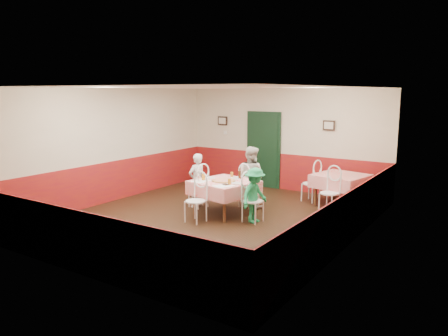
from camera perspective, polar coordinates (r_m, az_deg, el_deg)
The scene contains 39 objects.
floor at distance 9.53m, azimuth -1.58°, elevation -6.61°, with size 7.00×7.00×0.00m, color black.
ceiling at distance 9.13m, azimuth -1.66°, elevation 10.48°, with size 7.00×7.00×0.00m, color white.
back_wall at distance 12.24m, azimuth 7.79°, elevation 3.70°, with size 6.00×0.10×2.80m, color beige.
front_wall at distance 6.70m, azimuth -18.97°, elevation -1.93°, with size 6.00×0.10×2.80m, color beige.
left_wall at distance 11.20m, azimuth -14.34°, elevation 2.91°, with size 0.10×7.00×2.80m, color beige.
right_wall at distance 7.93m, azimuth 16.48°, elevation -0.02°, with size 0.10×7.00×2.80m, color beige.
wainscot_back at distance 12.36m, azimuth 7.66°, elevation -0.45°, with size 6.00×0.03×1.00m, color maroon.
wainscot_front at distance 6.95m, azimuth -18.44°, elevation -9.20°, with size 6.00×0.03×1.00m, color maroon.
wainscot_left at distance 11.33m, azimuth -14.09°, elevation -1.62°, with size 0.03×7.00×1.00m, color maroon.
wainscot_right at distance 8.13m, azimuth 16.07°, elevation -6.27°, with size 0.03×7.00×1.00m, color maroon.
door at distance 12.51m, azimuth 5.17°, elevation 2.27°, with size 0.96×0.06×2.10m, color black.
picture_left at distance 13.14m, azimuth -0.19°, elevation 6.19°, with size 0.32×0.03×0.26m, color black.
picture_right at distance 11.66m, azimuth 13.54°, elevation 5.43°, with size 0.32×0.03×0.26m, color black.
thermostat at distance 13.11m, azimuth 0.17°, elevation 4.65°, with size 0.10×0.03×0.10m, color white.
main_table at distance 9.77m, azimuth -0.00°, elevation -3.90°, with size 1.22×1.22×0.77m, color red.
second_table at distance 10.86m, azimuth 14.95°, elevation -2.83°, with size 1.12×1.12×0.77m, color red.
chair_left at distance 10.35m, azimuth -3.36°, elevation -2.70°, with size 0.42×0.42×0.90m, color white, non-canonical shape.
chair_right at distance 9.20m, azimuth 3.79°, elevation -4.33°, with size 0.42×0.42×0.90m, color white, non-canonical shape.
chair_far at distance 10.36m, azimuth 3.30°, elevation -2.69°, with size 0.42×0.42×0.90m, color white, non-canonical shape.
chair_near at distance 9.19m, azimuth -3.73°, elevation -4.35°, with size 0.42×0.42×0.90m, color white, non-canonical shape.
chair_second_a at distance 11.10m, azimuth 11.30°, elevation -2.02°, with size 0.42×0.42×0.90m, color white, non-canonical shape.
chair_second_b at distance 10.15m, azimuth 13.63°, elevation -3.22°, with size 0.42×0.42×0.90m, color white, non-canonical shape.
pizza at distance 9.65m, azimuth -0.06°, elevation -1.63°, with size 0.50×0.50×0.03m, color #B74723.
plate_left at distance 9.98m, azimuth -1.82°, elevation -1.30°, with size 0.25×0.25×0.01m, color white.
plate_right at distance 9.39m, azimuth 1.70°, elevation -2.02°, with size 0.25×0.25×0.01m, color white.
plate_far at distance 9.98m, azimuth 1.57°, elevation -1.30°, with size 0.25×0.25×0.01m, color white.
glass_a at distance 9.76m, azimuth -2.71°, elevation -1.19°, with size 0.08×0.08×0.14m, color #BF7219.
glass_b at distance 9.29m, azimuth 0.71°, elevation -1.81°, with size 0.07×0.07×0.12m, color #BF7219.
glass_c at distance 10.07m, azimuth 1.02°, elevation -0.88°, with size 0.07×0.07×0.12m, color #BF7219.
beer_bottle at distance 9.91m, azimuth 2.06°, elevation -0.79°, with size 0.06×0.06×0.22m, color #381C0A.
shaker_a at distance 9.73m, azimuth -3.54°, elevation -1.39°, with size 0.04×0.04×0.09m, color silver.
shaker_b at distance 9.63m, azimuth -3.34°, elevation -1.51°, with size 0.04×0.04×0.09m, color silver.
shaker_c at distance 9.78m, azimuth -3.34°, elevation -1.33°, with size 0.04×0.04×0.09m, color #B23319.
menu_left at distance 9.67m, azimuth -3.01°, elevation -1.71°, with size 0.30×0.40×0.00m, color white.
menu_right at distance 9.18m, azimuth -0.05°, elevation -2.34°, with size 0.30×0.40×0.00m, color white.
wallet at distance 9.26m, azimuth 0.21°, elevation -2.16°, with size 0.11×0.09×0.02m, color black.
diner_left at distance 10.35m, azimuth -3.55°, elevation -1.62°, with size 0.47×0.31×1.28m, color gray.
diner_far at distance 10.34m, azimuth 3.50°, elevation -1.15°, with size 0.70×0.55×1.45m, color gray.
diner_right at distance 9.13m, azimuth 4.03°, elevation -3.57°, with size 0.75×0.43×1.17m, color gray.
Camera 1 is at (5.22, -7.50, 2.72)m, focal length 35.00 mm.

